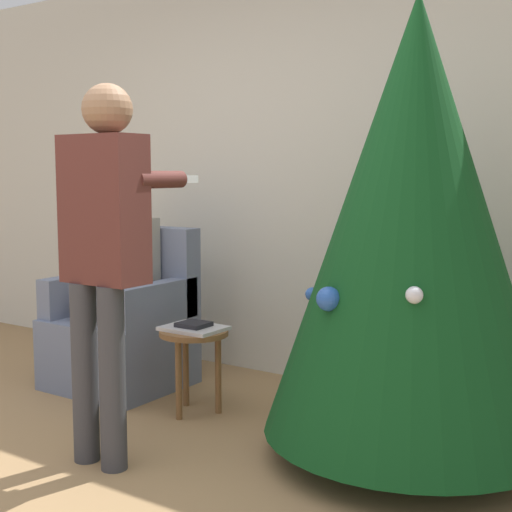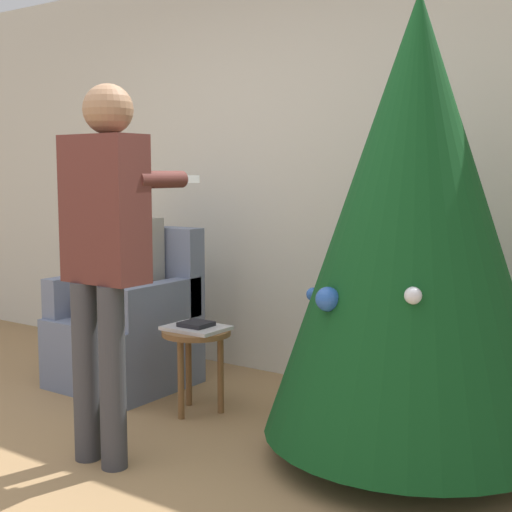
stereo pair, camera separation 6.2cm
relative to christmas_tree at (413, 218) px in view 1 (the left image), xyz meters
name	(u,v)px [view 1 (the left image)]	position (x,y,z in m)	size (l,w,h in m)	color
ground_plane	(0,500)	(-1.22, -1.37, -1.13)	(14.00, 14.00, 0.00)	#99754C
wall_back	(285,171)	(-1.22, 0.86, 0.22)	(8.00, 0.06, 2.70)	beige
christmas_tree	(413,218)	(0.00, 0.00, 0.00)	(1.36, 1.36, 2.14)	brown
armchair	(124,331)	(-1.94, 0.10, -0.79)	(0.75, 0.71, 0.99)	slate
person_seated	(120,277)	(-1.94, 0.07, -0.44)	(0.36, 0.46, 1.26)	#38383D
person_standing	(104,239)	(-1.14, -0.82, -0.09)	(0.42, 0.57, 1.74)	#38383D
side_stool	(194,344)	(-1.23, -0.07, -0.74)	(0.39, 0.39, 0.47)	brown
laptop	(194,328)	(-1.23, -0.07, -0.65)	(0.33, 0.26, 0.02)	silver
book	(194,324)	(-1.23, -0.07, -0.63)	(0.16, 0.15, 0.02)	black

